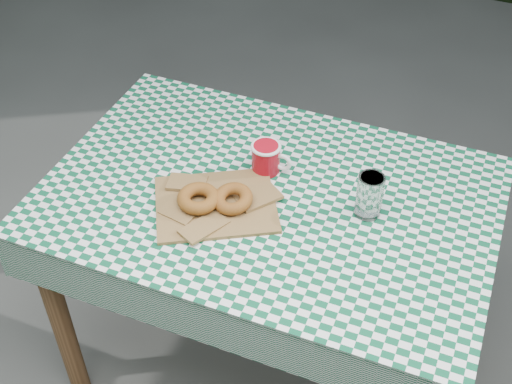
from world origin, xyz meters
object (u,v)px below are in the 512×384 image
paper_bag (216,204)px  drinking_glass (369,196)px  coffee_mug (266,158)px  table (267,287)px

paper_bag → drinking_glass: size_ratio=2.54×
paper_bag → coffee_mug: (0.06, 0.18, 0.03)m
paper_bag → drinking_glass: drinking_glass is taller
table → coffee_mug: bearing=115.7°
coffee_mug → drinking_glass: 0.31m
paper_bag → coffee_mug: coffee_mug is taller
table → drinking_glass: bearing=6.1°
table → drinking_glass: size_ratio=9.62×
coffee_mug → paper_bag: bearing=-110.2°
paper_bag → drinking_glass: (0.37, 0.13, 0.05)m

